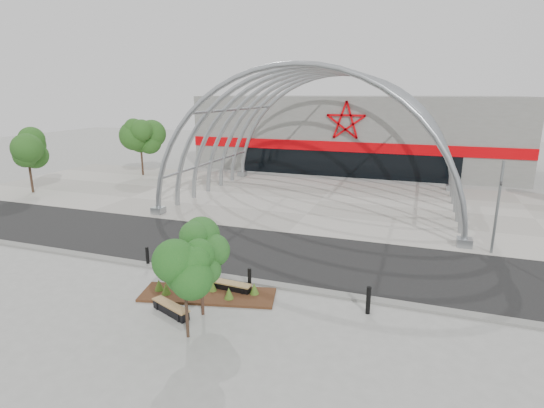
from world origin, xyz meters
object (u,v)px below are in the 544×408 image
Objects in this scene: bollard_2 at (214,267)px; bench_1 at (229,287)px; bench_0 at (171,309)px; street_tree_0 at (184,270)px; street_tree_1 at (200,251)px; signal_pole at (498,206)px.

bench_1 is at bearing -41.56° from bollard_2.
bench_0 is at bearing -90.68° from bollard_2.
street_tree_0 is 0.96× the size of street_tree_1.
bollard_2 is (-1.26, 1.12, 0.31)m from bench_1.
bollard_2 is at bearing 138.44° from bench_1.
bench_1 reaches higher than bench_0.
street_tree_1 is (-11.49, -10.94, 0.01)m from signal_pole.
bench_1 is at bearing 87.16° from street_tree_1.
signal_pole is at bearing 37.72° from bench_1.
bench_1 is 1.71m from bollard_2.
bench_1 is at bearing 92.34° from street_tree_0.
bench_0 is 0.94× the size of bench_1.
bollard_2 is (-12.64, -7.68, -2.11)m from signal_pole.
street_tree_0 reaches higher than bench_0.
bench_1 is (-11.38, -8.80, -2.42)m from signal_pole.
bench_1 is (-0.15, 3.71, -2.32)m from street_tree_0.
bollard_2 is (-1.15, 3.26, -2.12)m from street_tree_1.
bench_0 is (-1.46, 1.19, -2.33)m from street_tree_0.
street_tree_1 is 2.75m from bench_0.
bench_1 is 2.00× the size of bollard_2.
signal_pole reaches higher than bench_1.
bench_1 is (1.30, 2.52, 0.01)m from bench_0.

